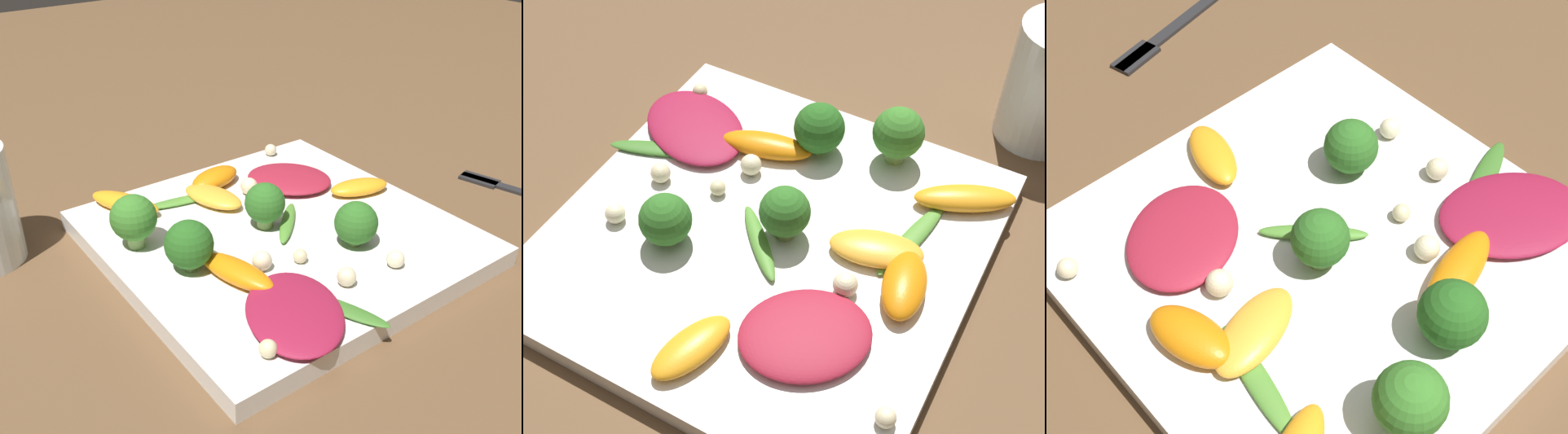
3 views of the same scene
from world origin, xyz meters
TOP-DOWN VIEW (x-y plane):
  - ground_plane at (0.00, 0.00)m, footprint 2.40×2.40m
  - plate at (0.00, 0.00)m, footprint 0.30×0.30m
  - radicchio_leaf_0 at (0.07, 0.07)m, footprint 0.11×0.11m
  - radicchio_leaf_1 at (-0.07, -0.11)m, footprint 0.11×0.12m
  - orange_segment_0 at (-0.00, 0.11)m, footprint 0.06×0.04m
  - orange_segment_1 at (0.11, 0.01)m, footprint 0.07×0.04m
  - orange_segment_2 at (-0.02, 0.08)m, footprint 0.05×0.07m
  - orange_segment_3 at (-0.10, 0.12)m, footprint 0.06×0.08m
  - orange_segment_4 at (-0.08, -0.04)m, footprint 0.04×0.08m
  - broccoli_floret_0 at (0.04, -0.06)m, footprint 0.04×0.04m
  - broccoli_floret_1 at (-0.12, 0.05)m, footprint 0.04×0.04m
  - broccoli_floret_2 at (-0.10, -0.01)m, footprint 0.04×0.04m
  - broccoli_floret_3 at (-0.01, 0.01)m, footprint 0.04×0.04m
  - arugula_sprig_0 at (-0.03, -0.12)m, footprint 0.04×0.08m
  - arugula_sprig_1 at (-0.05, 0.10)m, footprint 0.09×0.03m
  - arugula_sprig_2 at (0.01, -0.00)m, footprint 0.06×0.06m
  - macadamia_nut_0 at (-0.05, -0.04)m, footprint 0.02×0.02m
  - macadamia_nut_1 at (0.09, 0.13)m, footprint 0.01×0.01m
  - macadamia_nut_2 at (-0.02, -0.05)m, footprint 0.01×0.01m
  - macadamia_nut_3 at (0.02, 0.07)m, footprint 0.02×0.02m
  - macadamia_nut_4 at (-0.01, -0.10)m, footprint 0.02×0.02m
  - macadamia_nut_5 at (0.04, -0.11)m, footprint 0.02×0.02m
  - macadamia_nut_6 at (-0.11, -0.13)m, footprint 0.01×0.01m

SIDE VIEW (x-z plane):
  - ground_plane at x=0.00m, z-range 0.00..0.00m
  - plate at x=0.00m, z-range 0.00..0.02m
  - arugula_sprig_0 at x=-0.03m, z-range 0.02..0.02m
  - arugula_sprig_1 at x=-0.05m, z-range 0.02..0.02m
  - arugula_sprig_2 at x=0.01m, z-range 0.02..0.03m
  - radicchio_leaf_1 at x=-0.07m, z-range 0.02..0.03m
  - radicchio_leaf_0 at x=0.07m, z-range 0.02..0.03m
  - macadamia_nut_2 at x=-0.02m, z-range 0.02..0.03m
  - macadamia_nut_6 at x=-0.11m, z-range 0.02..0.03m
  - macadamia_nut_1 at x=0.09m, z-range 0.02..0.03m
  - orange_segment_2 at x=-0.02m, z-range 0.02..0.03m
  - orange_segment_1 at x=0.11m, z-range 0.02..0.03m
  - macadamia_nut_5 at x=0.04m, z-range 0.02..0.03m
  - orange_segment_3 at x=-0.10m, z-range 0.02..0.03m
  - macadamia_nut_4 at x=-0.01m, z-range 0.02..0.03m
  - orange_segment_4 at x=-0.08m, z-range 0.02..0.03m
  - macadamia_nut_0 at x=-0.05m, z-range 0.02..0.04m
  - macadamia_nut_3 at x=0.02m, z-range 0.02..0.04m
  - orange_segment_0 at x=0.00m, z-range 0.02..0.04m
  - broccoli_floret_0 at x=0.04m, z-range 0.02..0.06m
  - broccoli_floret_3 at x=-0.01m, z-range 0.02..0.06m
  - broccoli_floret_2 at x=-0.10m, z-range 0.02..0.06m
  - broccoli_floret_1 at x=-0.12m, z-range 0.02..0.07m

